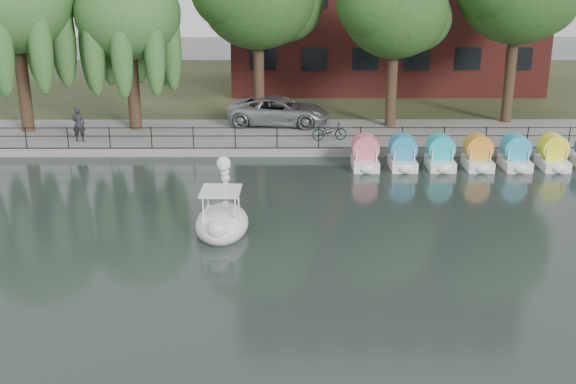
{
  "coord_description": "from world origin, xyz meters",
  "views": [
    {
      "loc": [
        0.42,
        -20.17,
        9.63
      ],
      "look_at": [
        0.5,
        4.0,
        1.3
      ],
      "focal_mm": 45.0,
      "sensor_mm": 36.0,
      "label": 1
    }
  ],
  "objects_px": {
    "minivan": "(279,109)",
    "pedestrian": "(78,122)",
    "bicycle": "(330,130)",
    "swan_boat": "(222,217)"
  },
  "relations": [
    {
      "from": "bicycle",
      "to": "pedestrian",
      "type": "bearing_deg",
      "value": 82.54
    },
    {
      "from": "minivan",
      "to": "pedestrian",
      "type": "distance_m",
      "value": 10.39
    },
    {
      "from": "bicycle",
      "to": "swan_boat",
      "type": "height_order",
      "value": "swan_boat"
    },
    {
      "from": "minivan",
      "to": "bicycle",
      "type": "height_order",
      "value": "minivan"
    },
    {
      "from": "minivan",
      "to": "swan_boat",
      "type": "relative_size",
      "value": 2.01
    },
    {
      "from": "bicycle",
      "to": "swan_boat",
      "type": "relative_size",
      "value": 0.56
    },
    {
      "from": "minivan",
      "to": "bicycle",
      "type": "distance_m",
      "value": 4.15
    },
    {
      "from": "minivan",
      "to": "pedestrian",
      "type": "relative_size",
      "value": 3.14
    },
    {
      "from": "minivan",
      "to": "pedestrian",
      "type": "xyz_separation_m",
      "value": [
        -9.79,
        -3.46,
        0.12
      ]
    },
    {
      "from": "pedestrian",
      "to": "swan_boat",
      "type": "xyz_separation_m",
      "value": [
        7.92,
        -10.87,
        -0.84
      ]
    }
  ]
}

